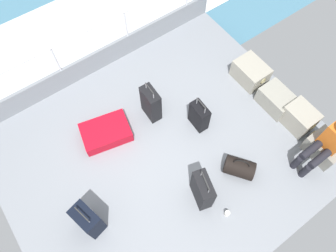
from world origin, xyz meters
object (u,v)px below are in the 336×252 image
Objects in this scene: duffel_bag at (239,168)px; cargo_crate_2 at (299,118)px; suitcase_2 at (199,116)px; suitcase_3 at (202,190)px; paper_cup at (227,213)px; cargo_crate_3 at (324,148)px; suitcase_4 at (106,132)px; cargo_crate_0 at (250,72)px; cargo_crate_1 at (276,100)px; passenger_seated at (327,144)px; suitcase_0 at (151,103)px; suitcase_1 at (88,220)px.

cargo_crate_2 is at bearing 92.66° from duffel_bag.
duffel_bag is (1.07, -0.02, -0.11)m from suitcase_2.
suitcase_3 is 0.55m from paper_cup.
paper_cup is at bearing -93.88° from cargo_crate_3.
suitcase_3 is at bearing 20.05° from suitcase_4.
suitcase_4 is at bearing -121.77° from cargo_crate_2.
cargo_crate_1 is (0.71, -0.03, -0.01)m from cargo_crate_0.
cargo_crate_1 is at bearing 104.22° from suitcase_3.
suitcase_3 reaches higher than cargo_crate_0.
passenger_seated is 2.02m from suitcase_3.
suitcase_3 is (0.54, -2.12, 0.15)m from cargo_crate_1.
passenger_seated reaches higher than suitcase_2.
passenger_seated is at bearing -10.03° from cargo_crate_1.
duffel_bag reaches higher than cargo_crate_1.
cargo_crate_1 is at bearing 178.84° from cargo_crate_3.
suitcase_4 is (-2.36, -2.75, -0.06)m from cargo_crate_3.
cargo_crate_3 is 2.19m from suitcase_3.
suitcase_4 is (-1.77, -0.65, -0.21)m from suitcase_3.
suitcase_2 is 1.29m from suitcase_3.
cargo_crate_2 is at bearing 159.29° from passenger_seated.
suitcase_1 is (1.06, -1.82, -0.05)m from suitcase_0.
passenger_seated is 3.73m from suitcase_1.
suitcase_2 is at bearing -140.69° from cargo_crate_3.
cargo_crate_0 is at bearing 130.33° from paper_cup.
cargo_crate_3 is 0.85× the size of suitcase_2.
cargo_crate_3 is 0.65× the size of suitcase_4.
suitcase_2 is 1.63m from paper_cup.
suitcase_0 reaches higher than duffel_bag.
cargo_crate_0 is 6.40× the size of paper_cup.
passenger_seated reaches higher than duffel_bag.
suitcase_3 reaches higher than suitcase_2.
cargo_crate_2 is at bearing 58.23° from suitcase_4.
passenger_seated is 1.84m from paper_cup.
duffel_bag reaches higher than paper_cup.
suitcase_0 reaches higher than cargo_crate_2.
paper_cup is (0.43, -0.60, -0.11)m from duffel_bag.
suitcase_0 is 1.15× the size of suitcase_2.
cargo_crate_3 is 0.41m from passenger_seated.
suitcase_2 is 1.23× the size of duffel_bag.
cargo_crate_1 is 6.39× the size of paper_cup.
duffel_bag is (1.27, -1.40, -0.03)m from cargo_crate_0.
suitcase_2 is (-1.00, -1.39, 0.06)m from cargo_crate_2.
suitcase_0 reaches higher than suitcase_1.
suitcase_3 reaches higher than cargo_crate_1.
cargo_crate_3 is (0.62, -0.06, -0.04)m from cargo_crate_2.
suitcase_1 is at bearing -109.08° from passenger_seated.
suitcase_4 is 1.62× the size of duffel_bag.
cargo_crate_0 is 1.09× the size of cargo_crate_3.
suitcase_2 is at bearing 179.02° from duffel_bag.
cargo_crate_0 is 0.71× the size of suitcase_4.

